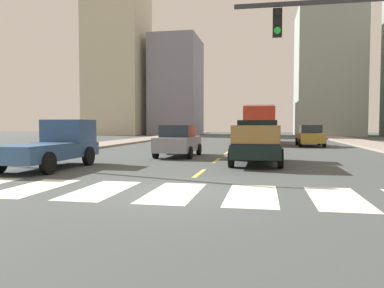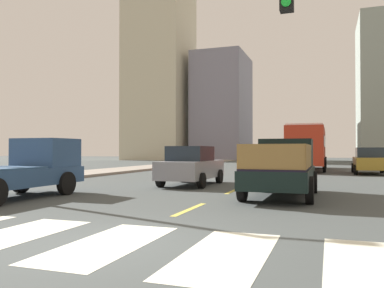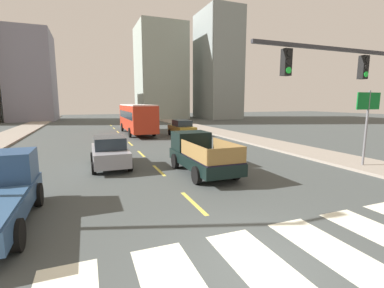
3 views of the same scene
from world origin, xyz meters
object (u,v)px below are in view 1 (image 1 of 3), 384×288
pickup_stakebed (257,142)px  pickup_dark (54,145)px  city_bus (260,122)px  sedan_near_right (310,136)px  sedan_far (178,141)px

pickup_stakebed → pickup_dark: 8.74m
pickup_stakebed → city_bus: size_ratio=0.48×
pickup_dark → city_bus: 23.04m
pickup_stakebed → sedan_near_right: pickup_stakebed is taller
pickup_dark → sedan_near_right: size_ratio=1.18×
pickup_stakebed → sedan_near_right: bearing=72.7°
sedan_near_right → pickup_dark: bearing=-123.4°
pickup_stakebed → sedan_far: 5.07m
pickup_stakebed → city_bus: (-0.08, 18.21, 1.02)m
sedan_far → city_bus: bearing=72.9°
pickup_dark → sedan_far: 7.19m
sedan_far → sedan_near_right: bearing=52.6°
pickup_dark → city_bus: (7.98, 21.59, 1.03)m
sedan_near_right → sedan_far: same height
city_bus → sedan_far: 16.08m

